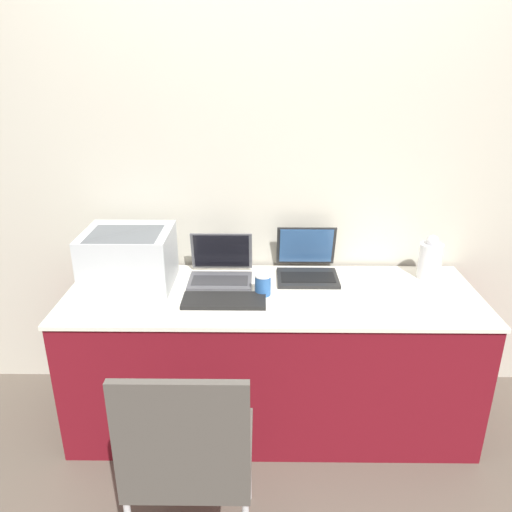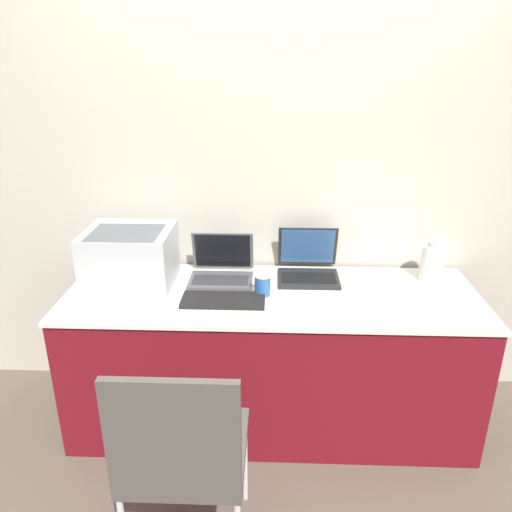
{
  "view_description": "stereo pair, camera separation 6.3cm",
  "coord_description": "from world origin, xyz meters",
  "px_view_note": "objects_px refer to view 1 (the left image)",
  "views": [
    {
      "loc": [
        -0.05,
        -1.86,
        1.81
      ],
      "look_at": [
        -0.08,
        0.36,
        0.92
      ],
      "focal_mm": 35.0,
      "sensor_mm": 36.0,
      "label": 1
    },
    {
      "loc": [
        0.01,
        -1.86,
        1.81
      ],
      "look_at": [
        -0.08,
        0.36,
        0.92
      ],
      "focal_mm": 35.0,
      "sensor_mm": 36.0,
      "label": 2
    }
  ],
  "objects_px": {
    "printer": "(129,257)",
    "laptop_right": "(307,266)",
    "laptop_left": "(221,270)",
    "metal_pitcher": "(430,259)",
    "coffee_cup": "(263,284)",
    "external_keyboard": "(224,301)",
    "chair": "(189,451)"
  },
  "relations": [
    {
      "from": "printer",
      "to": "laptop_right",
      "type": "bearing_deg",
      "value": 8.52
    },
    {
      "from": "laptop_left",
      "to": "metal_pitcher",
      "type": "bearing_deg",
      "value": 1.57
    },
    {
      "from": "laptop_right",
      "to": "coffee_cup",
      "type": "height_order",
      "value": "laptop_right"
    },
    {
      "from": "laptop_left",
      "to": "coffee_cup",
      "type": "distance_m",
      "value": 0.28
    },
    {
      "from": "printer",
      "to": "laptop_right",
      "type": "distance_m",
      "value": 0.91
    },
    {
      "from": "printer",
      "to": "coffee_cup",
      "type": "height_order",
      "value": "printer"
    },
    {
      "from": "coffee_cup",
      "to": "metal_pitcher",
      "type": "height_order",
      "value": "metal_pitcher"
    },
    {
      "from": "external_keyboard",
      "to": "metal_pitcher",
      "type": "height_order",
      "value": "metal_pitcher"
    },
    {
      "from": "coffee_cup",
      "to": "metal_pitcher",
      "type": "relative_size",
      "value": 0.45
    },
    {
      "from": "laptop_left",
      "to": "external_keyboard",
      "type": "bearing_deg",
      "value": -82.52
    },
    {
      "from": "laptop_left",
      "to": "external_keyboard",
      "type": "relative_size",
      "value": 0.82
    },
    {
      "from": "laptop_left",
      "to": "laptop_right",
      "type": "height_order",
      "value": "laptop_right"
    },
    {
      "from": "printer",
      "to": "metal_pitcher",
      "type": "height_order",
      "value": "printer"
    },
    {
      "from": "chair",
      "to": "metal_pitcher",
      "type": "bearing_deg",
      "value": 42.39
    },
    {
      "from": "laptop_left",
      "to": "chair",
      "type": "distance_m",
      "value": 1.03
    },
    {
      "from": "laptop_left",
      "to": "coffee_cup",
      "type": "bearing_deg",
      "value": -39.58
    },
    {
      "from": "laptop_right",
      "to": "external_keyboard",
      "type": "relative_size",
      "value": 0.8
    },
    {
      "from": "laptop_left",
      "to": "external_keyboard",
      "type": "distance_m",
      "value": 0.27
    },
    {
      "from": "coffee_cup",
      "to": "chair",
      "type": "height_order",
      "value": "chair"
    },
    {
      "from": "laptop_left",
      "to": "coffee_cup",
      "type": "xyz_separation_m",
      "value": [
        0.22,
        -0.18,
        0.0
      ]
    },
    {
      "from": "external_keyboard",
      "to": "laptop_right",
      "type": "bearing_deg",
      "value": 37.51
    },
    {
      "from": "external_keyboard",
      "to": "metal_pitcher",
      "type": "relative_size",
      "value": 1.68
    },
    {
      "from": "external_keyboard",
      "to": "chair",
      "type": "bearing_deg",
      "value": -96.01
    },
    {
      "from": "printer",
      "to": "laptop_right",
      "type": "xyz_separation_m",
      "value": [
        0.89,
        0.13,
        -0.1
      ]
    },
    {
      "from": "laptop_right",
      "to": "external_keyboard",
      "type": "distance_m",
      "value": 0.52
    },
    {
      "from": "laptop_right",
      "to": "external_keyboard",
      "type": "height_order",
      "value": "laptop_right"
    },
    {
      "from": "external_keyboard",
      "to": "chair",
      "type": "distance_m",
      "value": 0.76
    },
    {
      "from": "metal_pitcher",
      "to": "chair",
      "type": "relative_size",
      "value": 0.26
    },
    {
      "from": "chair",
      "to": "external_keyboard",
      "type": "bearing_deg",
      "value": 83.99
    },
    {
      "from": "metal_pitcher",
      "to": "chair",
      "type": "bearing_deg",
      "value": -137.61
    },
    {
      "from": "laptop_right",
      "to": "coffee_cup",
      "type": "xyz_separation_m",
      "value": [
        -0.23,
        -0.23,
        -0.0
      ]
    },
    {
      "from": "laptop_left",
      "to": "chair",
      "type": "height_order",
      "value": "laptop_left"
    }
  ]
}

